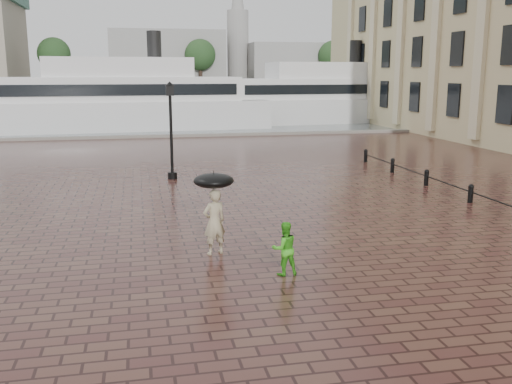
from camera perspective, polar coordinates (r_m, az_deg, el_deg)
ground at (r=13.91m, az=-17.29°, el=-9.49°), size 300.00×300.00×0.00m
harbour_water at (r=105.05m, az=-12.65°, el=8.86°), size 240.00×240.00×0.00m
quay_edge at (r=45.22m, az=-13.57°, el=5.24°), size 80.00×0.60×0.30m
far_shore at (r=172.97m, az=-12.39°, el=10.26°), size 300.00×60.00×2.00m
distant_skyline at (r=169.53m, az=4.40°, el=13.32°), size 102.50×22.00×33.00m
far_trees at (r=151.00m, az=-12.59°, el=13.26°), size 188.00×8.00×13.50m
bollard_row at (r=23.54m, az=20.68°, el=-0.04°), size 0.22×21.22×0.73m
adult_pedestrian at (r=15.71m, az=-4.19°, el=-3.01°), size 0.78×0.64×1.83m
child_pedestrian at (r=14.17m, az=2.87°, el=-5.66°), size 0.71×0.58×1.35m
ferry_near at (r=52.19m, az=-13.39°, el=8.91°), size 26.36×8.01×8.53m
ferry_far at (r=59.06m, az=7.16°, el=9.33°), size 25.26×8.09×8.15m
umbrella at (r=15.46m, az=-4.26°, el=1.14°), size 1.10×1.10×1.18m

